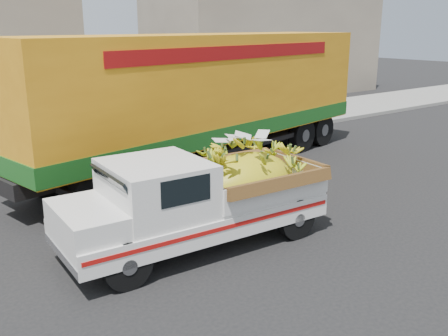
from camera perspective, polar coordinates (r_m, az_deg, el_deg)
ground at (r=10.30m, az=7.46°, el=-7.14°), size 100.00×100.00×0.00m
curb at (r=16.08m, az=-11.27°, el=1.44°), size 60.00×0.25×0.15m
sidewalk at (r=17.95m, az=-14.26°, el=2.75°), size 60.00×4.00×0.14m
building_right at (r=31.03m, az=4.86°, el=14.01°), size 14.00×6.00×6.00m
pickup_truck at (r=9.43m, az=-1.27°, el=-3.05°), size 5.12×2.13×1.76m
semi_trailer at (r=14.34m, az=-2.05°, el=8.34°), size 12.08×4.63×3.80m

